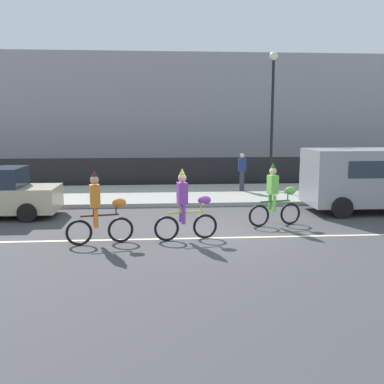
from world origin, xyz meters
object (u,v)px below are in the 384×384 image
parade_cyclist_lime (276,198)px  pedestrian_onlooker (242,171)px  parked_van_grey (381,175)px  parade_cyclist_purple (187,209)px  parade_cyclist_orange (100,212)px  street_lamp_post (273,101)px

parade_cyclist_lime → pedestrian_onlooker: bearing=89.0°
parked_van_grey → pedestrian_onlooker: 5.83m
parade_cyclist_purple → parked_van_grey: (6.98, 3.31, 0.44)m
parade_cyclist_orange → parade_cyclist_lime: size_ratio=1.00×
parade_cyclist_orange → parade_cyclist_lime: same height
parade_cyclist_lime → street_lamp_post: size_ratio=0.33×
parade_cyclist_purple → parade_cyclist_orange: bearing=-173.6°
parade_cyclist_lime → street_lamp_post: bearing=77.2°
pedestrian_onlooker → parade_cyclist_purple: bearing=-111.1°
parade_cyclist_orange → parade_cyclist_purple: bearing=6.4°
parked_van_grey → pedestrian_onlooker: size_ratio=3.09×
parade_cyclist_purple → parade_cyclist_lime: size_ratio=1.00×
parade_cyclist_orange → pedestrian_onlooker: parade_cyclist_orange is taller
parade_cyclist_lime → parked_van_grey: 4.63m
pedestrian_onlooker → parked_van_grey: bearing=-45.3°
parked_van_grey → parade_cyclist_orange: bearing=-158.8°
street_lamp_post → pedestrian_onlooker: size_ratio=3.62×
parade_cyclist_orange → street_lamp_post: size_ratio=0.33×
parade_cyclist_orange → parked_van_grey: 9.87m
parade_cyclist_lime → pedestrian_onlooker: 6.01m
parade_cyclist_orange → parade_cyclist_lime: bearing=18.7°
parade_cyclist_lime → pedestrian_onlooker: size_ratio=1.19×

